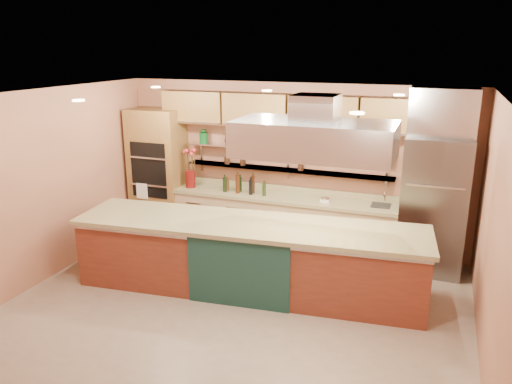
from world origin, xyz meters
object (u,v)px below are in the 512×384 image
at_px(flower_vase, 190,179).
at_px(green_canister, 245,141).
at_px(copper_kettle, 234,141).
at_px(kitchen_scale, 325,199).
at_px(island, 249,256).
at_px(refrigerator, 433,206).

xyz_separation_m(flower_vase, green_canister, (0.97, 0.22, 0.72)).
xyz_separation_m(copper_kettle, green_canister, (0.20, 0.00, 0.02)).
bearing_deg(kitchen_scale, island, -110.31).
bearing_deg(copper_kettle, flower_vase, -164.00).
relative_size(island, copper_kettle, 29.74).
height_order(refrigerator, kitchen_scale, refrigerator).
distance_m(flower_vase, copper_kettle, 1.06).
relative_size(island, flower_vase, 15.35).
xyz_separation_m(island, green_canister, (-0.78, 1.82, 1.30)).
distance_m(copper_kettle, green_canister, 0.20).
bearing_deg(island, flower_vase, 131.75).
xyz_separation_m(refrigerator, copper_kettle, (-3.36, 0.23, 0.73)).
distance_m(refrigerator, green_canister, 3.26).
bearing_deg(kitchen_scale, green_canister, 175.58).
relative_size(refrigerator, green_canister, 11.83).
relative_size(refrigerator, copper_kettle, 12.91).
height_order(island, copper_kettle, copper_kettle).
relative_size(refrigerator, kitchen_scale, 13.97).
relative_size(copper_kettle, green_canister, 0.92).
bearing_deg(kitchen_scale, flower_vase, -176.07).
bearing_deg(refrigerator, kitchen_scale, 179.66).
distance_m(kitchen_scale, copper_kettle, 1.89).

